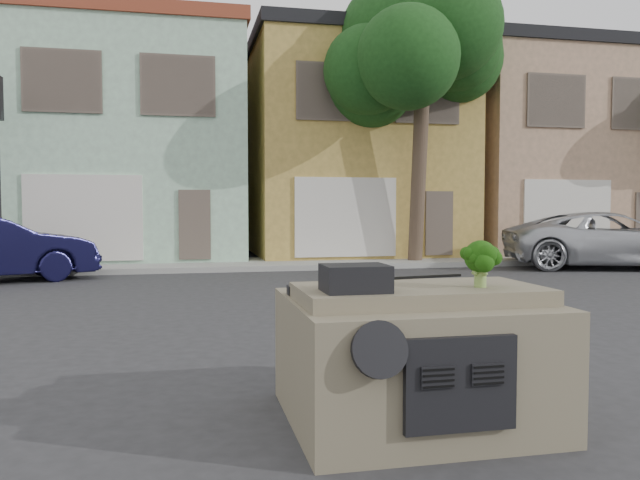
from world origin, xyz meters
name	(u,v)px	position (x,y,z in m)	size (l,w,h in m)	color
ground_plane	(329,342)	(0.00, 0.00, 0.00)	(120.00, 120.00, 0.00)	#303033
sidewalk	(249,264)	(0.00, 10.50, 0.07)	(40.00, 3.00, 0.15)	gray
townhouse_mint	(134,148)	(-3.50, 14.50, 3.77)	(7.20, 8.20, 7.55)	#A1CAAB
townhouse_tan	(346,152)	(4.00, 14.50, 3.77)	(7.20, 8.20, 7.55)	#B49344
townhouse_beige	(531,156)	(11.50, 14.50, 3.77)	(7.20, 8.20, 7.55)	tan
silver_pickup	(609,268)	(10.12, 7.92, 0.00)	(2.68, 5.81, 1.61)	#BABCC3
tree_near	(419,123)	(5.00, 9.80, 4.25)	(4.40, 4.00, 8.50)	#184115
car_dashboard	(412,352)	(0.00, -3.00, 0.56)	(2.00, 1.80, 1.12)	#6E654F
instrument_hump	(355,278)	(-0.58, -3.35, 1.22)	(0.48, 0.38, 0.20)	black
wiper_arm	(427,277)	(0.28, -2.62, 1.13)	(0.70, 0.03, 0.02)	black
broccoli	(480,263)	(0.45, -3.31, 1.31)	(0.31, 0.31, 0.38)	#143908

